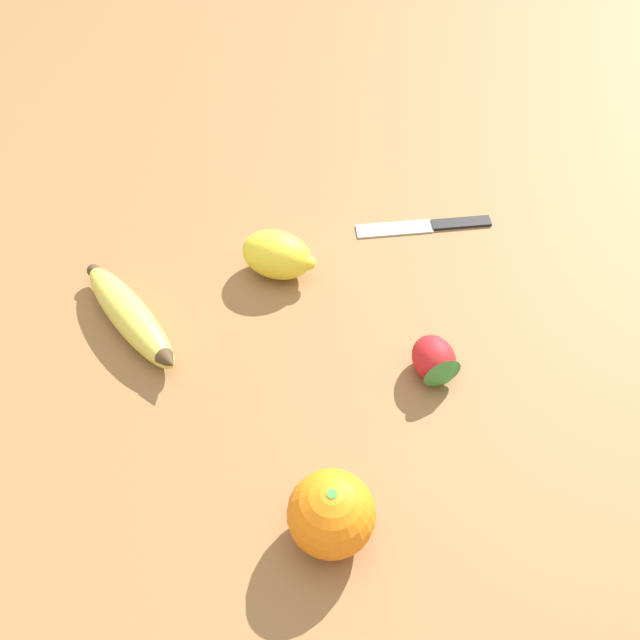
{
  "coord_description": "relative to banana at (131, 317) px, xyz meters",
  "views": [
    {
      "loc": [
        -0.39,
        0.24,
        0.63
      ],
      "look_at": [
        0.05,
        0.02,
        0.03
      ],
      "focal_mm": 42.0,
      "sensor_mm": 36.0,
      "label": 1
    }
  ],
  "objects": [
    {
      "name": "paring_knife",
      "position": [
        -0.01,
        -0.37,
        -0.02
      ],
      "size": [
        0.08,
        0.16,
        0.01
      ],
      "rotation": [
        0.0,
        0.0,
        5.92
      ],
      "color": "silver",
      "rests_on": "ground_plane"
    },
    {
      "name": "lemon",
      "position": [
        0.0,
        -0.17,
        0.01
      ],
      "size": [
        0.1,
        0.09,
        0.05
      ],
      "rotation": [
        0.0,
        0.0,
        3.9
      ],
      "color": "yellow",
      "rests_on": "ground_plane"
    },
    {
      "name": "strawberry",
      "position": [
        -0.2,
        -0.25,
        0.0
      ],
      "size": [
        0.06,
        0.05,
        0.04
      ],
      "rotation": [
        0.0,
        0.0,
        3.01
      ],
      "color": "red",
      "rests_on": "ground_plane"
    },
    {
      "name": "banana",
      "position": [
        0.0,
        0.0,
        0.0
      ],
      "size": [
        0.19,
        0.07,
        0.04
      ],
      "rotation": [
        0.0,
        0.0,
        3.33
      ],
      "color": "#DBCC4C",
      "rests_on": "ground_plane"
    },
    {
      "name": "orange",
      "position": [
        -0.3,
        -0.08,
        0.02
      ],
      "size": [
        0.08,
        0.08,
        0.08
      ],
      "color": "orange",
      "rests_on": "ground_plane"
    },
    {
      "name": "ground_plane",
      "position": [
        -0.15,
        -0.19,
        -0.02
      ],
      "size": [
        3.0,
        3.0,
        0.0
      ],
      "primitive_type": "plane",
      "color": "olive"
    }
  ]
}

